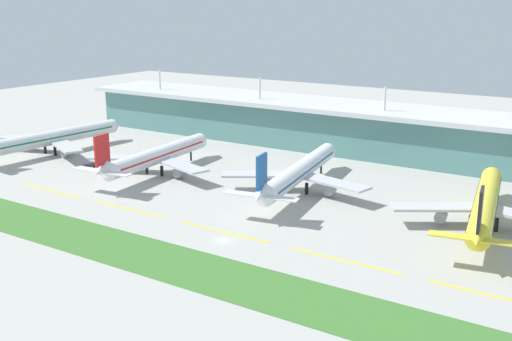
{
  "coord_description": "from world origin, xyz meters",
  "views": [
    {
      "loc": [
        87.79,
        -118.8,
        57.39
      ],
      "look_at": [
        -16.09,
        39.81,
        7.0
      ],
      "focal_mm": 44.0,
      "sensor_mm": 36.0,
      "label": 1
    }
  ],
  "objects_px": {
    "airliner_nearest": "(52,138)",
    "airliner_near_middle": "(156,156)",
    "airliner_center": "(299,172)",
    "airliner_far_middle": "(485,205)",
    "pushback_tug": "(89,165)"
  },
  "relations": [
    {
      "from": "airliner_nearest",
      "to": "airliner_center",
      "type": "relative_size",
      "value": 0.99
    },
    {
      "from": "airliner_far_middle",
      "to": "airliner_near_middle",
      "type": "bearing_deg",
      "value": -176.81
    },
    {
      "from": "airliner_near_middle",
      "to": "airliner_nearest",
      "type": "bearing_deg",
      "value": 179.46
    },
    {
      "from": "airliner_nearest",
      "to": "airliner_near_middle",
      "type": "distance_m",
      "value": 55.0
    },
    {
      "from": "airliner_nearest",
      "to": "airliner_far_middle",
      "type": "distance_m",
      "value": 164.52
    },
    {
      "from": "airliner_near_middle",
      "to": "airliner_center",
      "type": "bearing_deg",
      "value": 8.97
    },
    {
      "from": "airliner_far_middle",
      "to": "pushback_tug",
      "type": "relative_size",
      "value": 13.65
    },
    {
      "from": "airliner_nearest",
      "to": "airliner_far_middle",
      "type": "bearing_deg",
      "value": 1.95
    },
    {
      "from": "airliner_near_middle",
      "to": "pushback_tug",
      "type": "distance_m",
      "value": 27.98
    },
    {
      "from": "airliner_nearest",
      "to": "airliner_near_middle",
      "type": "xyz_separation_m",
      "value": [
        55.0,
        -0.52,
        -0.01
      ]
    },
    {
      "from": "airliner_center",
      "to": "pushback_tug",
      "type": "xyz_separation_m",
      "value": [
        -78.6,
        -15.3,
        -5.36
      ]
    },
    {
      "from": "airliner_center",
      "to": "pushback_tug",
      "type": "bearing_deg",
      "value": -168.98
    },
    {
      "from": "airliner_center",
      "to": "airliner_nearest",
      "type": "bearing_deg",
      "value": -175.89
    },
    {
      "from": "airliner_nearest",
      "to": "airliner_near_middle",
      "type": "height_order",
      "value": "same"
    },
    {
      "from": "airliner_nearest",
      "to": "pushback_tug",
      "type": "height_order",
      "value": "airliner_nearest"
    }
  ]
}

